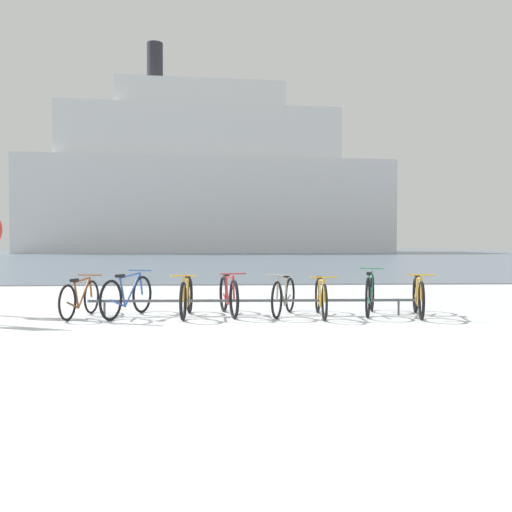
{
  "coord_description": "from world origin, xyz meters",
  "views": [
    {
      "loc": [
        0.58,
        -6.99,
        1.34
      ],
      "look_at": [
        1.27,
        6.41,
        0.99
      ],
      "focal_mm": 38.34,
      "sensor_mm": 36.0,
      "label": 1
    }
  ],
  "objects_px": {
    "bicycle_2": "(186,297)",
    "bicycle_7": "(418,297)",
    "bicycle_5": "(321,298)",
    "bicycle_1": "(127,296)",
    "bicycle_6": "(370,294)",
    "ferry_ship": "(207,184)",
    "bicycle_4": "(284,296)",
    "bicycle_0": "(80,298)",
    "bicycle_3": "(229,296)"
  },
  "relations": [
    {
      "from": "bicycle_3",
      "to": "bicycle_6",
      "type": "bearing_deg",
      "value": -0.99
    },
    {
      "from": "bicycle_4",
      "to": "ferry_ship",
      "type": "bearing_deg",
      "value": 93.54
    },
    {
      "from": "bicycle_2",
      "to": "bicycle_4",
      "type": "relative_size",
      "value": 1.06
    },
    {
      "from": "bicycle_3",
      "to": "bicycle_7",
      "type": "height_order",
      "value": "bicycle_3"
    },
    {
      "from": "bicycle_3",
      "to": "ferry_ship",
      "type": "height_order",
      "value": "ferry_ship"
    },
    {
      "from": "bicycle_1",
      "to": "bicycle_6",
      "type": "relative_size",
      "value": 1.06
    },
    {
      "from": "bicycle_2",
      "to": "bicycle_5",
      "type": "height_order",
      "value": "bicycle_2"
    },
    {
      "from": "bicycle_1",
      "to": "bicycle_5",
      "type": "relative_size",
      "value": 1.0
    },
    {
      "from": "bicycle_4",
      "to": "ferry_ship",
      "type": "height_order",
      "value": "ferry_ship"
    },
    {
      "from": "bicycle_4",
      "to": "ferry_ship",
      "type": "xyz_separation_m",
      "value": [
        -3.65,
        59.01,
        8.31
      ]
    },
    {
      "from": "bicycle_4",
      "to": "bicycle_6",
      "type": "height_order",
      "value": "bicycle_6"
    },
    {
      "from": "bicycle_2",
      "to": "bicycle_5",
      "type": "distance_m",
      "value": 2.41
    },
    {
      "from": "bicycle_6",
      "to": "bicycle_3",
      "type": "bearing_deg",
      "value": 179.01
    },
    {
      "from": "bicycle_7",
      "to": "bicycle_2",
      "type": "bearing_deg",
      "value": 177.95
    },
    {
      "from": "bicycle_2",
      "to": "bicycle_7",
      "type": "bearing_deg",
      "value": -2.05
    },
    {
      "from": "bicycle_6",
      "to": "ferry_ship",
      "type": "height_order",
      "value": "ferry_ship"
    },
    {
      "from": "bicycle_5",
      "to": "ferry_ship",
      "type": "bearing_deg",
      "value": 94.14
    },
    {
      "from": "bicycle_2",
      "to": "bicycle_6",
      "type": "bearing_deg",
      "value": 2.13
    },
    {
      "from": "bicycle_4",
      "to": "bicycle_6",
      "type": "bearing_deg",
      "value": 0.86
    },
    {
      "from": "bicycle_1",
      "to": "ferry_ship",
      "type": "bearing_deg",
      "value": 90.81
    },
    {
      "from": "bicycle_6",
      "to": "bicycle_7",
      "type": "xyz_separation_m",
      "value": [
        0.81,
        -0.27,
        -0.03
      ]
    },
    {
      "from": "bicycle_6",
      "to": "ferry_ship",
      "type": "distance_m",
      "value": 59.8
    },
    {
      "from": "bicycle_5",
      "to": "bicycle_1",
      "type": "bearing_deg",
      "value": 176.7
    },
    {
      "from": "bicycle_2",
      "to": "bicycle_6",
      "type": "distance_m",
      "value": 3.36
    },
    {
      "from": "bicycle_7",
      "to": "ferry_ship",
      "type": "xyz_separation_m",
      "value": [
        -6.06,
        59.26,
        8.3
      ]
    },
    {
      "from": "bicycle_6",
      "to": "bicycle_0",
      "type": "bearing_deg",
      "value": -179.28
    },
    {
      "from": "bicycle_5",
      "to": "bicycle_4",
      "type": "bearing_deg",
      "value": 161.19
    },
    {
      "from": "bicycle_1",
      "to": "bicycle_7",
      "type": "xyz_separation_m",
      "value": [
        5.22,
        -0.23,
        -0.02
      ]
    },
    {
      "from": "bicycle_0",
      "to": "bicycle_5",
      "type": "relative_size",
      "value": 0.92
    },
    {
      "from": "bicycle_0",
      "to": "bicycle_3",
      "type": "relative_size",
      "value": 0.94
    },
    {
      "from": "bicycle_6",
      "to": "ferry_ship",
      "type": "xyz_separation_m",
      "value": [
        -5.25,
        58.99,
        8.28
      ]
    },
    {
      "from": "bicycle_3",
      "to": "bicycle_5",
      "type": "height_order",
      "value": "bicycle_3"
    },
    {
      "from": "bicycle_4",
      "to": "bicycle_2",
      "type": "bearing_deg",
      "value": -176.71
    },
    {
      "from": "bicycle_2",
      "to": "bicycle_6",
      "type": "height_order",
      "value": "bicycle_6"
    },
    {
      "from": "bicycle_2",
      "to": "bicycle_4",
      "type": "height_order",
      "value": "same"
    },
    {
      "from": "bicycle_3",
      "to": "bicycle_6",
      "type": "xyz_separation_m",
      "value": [
        2.6,
        -0.04,
        0.02
      ]
    },
    {
      "from": "bicycle_1",
      "to": "bicycle_7",
      "type": "bearing_deg",
      "value": -2.52
    },
    {
      "from": "bicycle_0",
      "to": "ferry_ship",
      "type": "relative_size",
      "value": 0.03
    },
    {
      "from": "bicycle_0",
      "to": "bicycle_3",
      "type": "xyz_separation_m",
      "value": [
        2.64,
        0.11,
        0.02
      ]
    },
    {
      "from": "bicycle_0",
      "to": "bicycle_4",
      "type": "distance_m",
      "value": 3.65
    },
    {
      "from": "bicycle_0",
      "to": "bicycle_5",
      "type": "height_order",
      "value": "bicycle_5"
    },
    {
      "from": "bicycle_5",
      "to": "ferry_ship",
      "type": "distance_m",
      "value": 59.97
    },
    {
      "from": "bicycle_0",
      "to": "bicycle_1",
      "type": "bearing_deg",
      "value": 1.45
    },
    {
      "from": "bicycle_4",
      "to": "bicycle_7",
      "type": "bearing_deg",
      "value": -5.93
    },
    {
      "from": "bicycle_4",
      "to": "bicycle_1",
      "type": "bearing_deg",
      "value": -179.58
    },
    {
      "from": "bicycle_4",
      "to": "bicycle_7",
      "type": "height_order",
      "value": "bicycle_7"
    },
    {
      "from": "bicycle_1",
      "to": "ferry_ship",
      "type": "xyz_separation_m",
      "value": [
        -0.83,
        59.03,
        8.29
      ]
    },
    {
      "from": "bicycle_2",
      "to": "ferry_ship",
      "type": "xyz_separation_m",
      "value": [
        -1.89,
        59.11,
        8.31
      ]
    },
    {
      "from": "bicycle_2",
      "to": "bicycle_6",
      "type": "xyz_separation_m",
      "value": [
        3.36,
        0.12,
        0.03
      ]
    },
    {
      "from": "bicycle_1",
      "to": "bicycle_6",
      "type": "distance_m",
      "value": 4.42
    }
  ]
}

